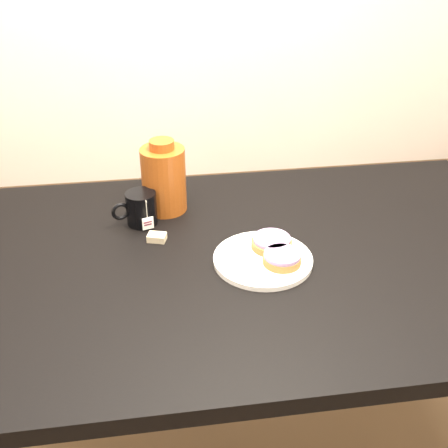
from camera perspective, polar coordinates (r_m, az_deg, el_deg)
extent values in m
cube|color=black|center=(1.37, 4.09, -3.72)|extent=(1.40, 0.90, 0.04)
cylinder|color=black|center=(1.92, -18.09, -7.76)|extent=(0.06, 0.06, 0.71)
cylinder|color=black|center=(2.09, 18.90, -4.52)|extent=(0.06, 0.06, 0.71)
cylinder|color=white|center=(1.33, 3.97, -3.63)|extent=(0.23, 0.23, 0.01)
torus|color=white|center=(1.33, 3.98, -3.40)|extent=(0.23, 0.23, 0.01)
cylinder|color=brown|center=(1.36, 4.86, -2.01)|extent=(0.11, 0.11, 0.02)
cylinder|color=#9879A3|center=(1.35, 4.88, -1.53)|extent=(0.10, 0.10, 0.01)
cylinder|color=brown|center=(1.31, 5.90, -3.63)|extent=(0.13, 0.13, 0.02)
cylinder|color=#9879A3|center=(1.30, 5.93, -3.14)|extent=(0.12, 0.12, 0.01)
cylinder|color=black|center=(1.48, -8.38, 1.60)|extent=(0.10, 0.10, 0.09)
cylinder|color=black|center=(1.46, -8.49, 2.84)|extent=(0.07, 0.07, 0.00)
torus|color=black|center=(1.46, -10.46, 1.27)|extent=(0.05, 0.02, 0.05)
cylinder|color=beige|center=(1.43, -7.87, 1.52)|extent=(0.00, 0.00, 0.05)
cube|color=white|center=(1.45, -7.76, 0.10)|extent=(0.03, 0.01, 0.03)
cube|color=#C6B793|center=(1.41, -6.84, -1.36)|extent=(0.05, 0.04, 0.02)
cylinder|color=#672A0D|center=(1.52, -6.13, 4.49)|extent=(0.14, 0.14, 0.18)
cylinder|color=#672A0D|center=(1.47, -6.35, 8.01)|extent=(0.07, 0.07, 0.02)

